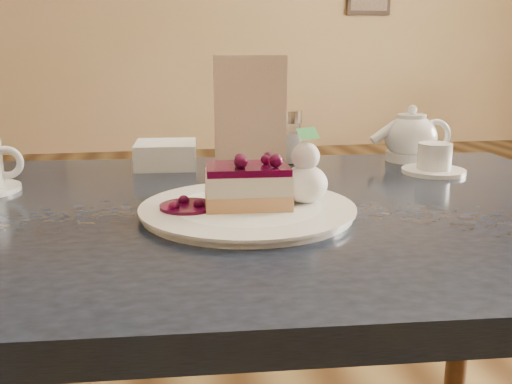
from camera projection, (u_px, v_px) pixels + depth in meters
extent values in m
cube|color=black|center=(245.00, 217.00, 0.88)|extent=(1.26, 0.88, 0.04)
cylinder|color=#422A15|center=(460.00, 322.00, 1.35)|extent=(0.05, 0.05, 0.71)
cylinder|color=white|center=(248.00, 210.00, 0.82)|extent=(0.30, 0.30, 0.01)
cube|color=tan|center=(248.00, 199.00, 0.82)|extent=(0.13, 0.09, 0.02)
cube|color=beige|center=(247.00, 182.00, 0.81)|extent=(0.12, 0.09, 0.03)
cube|color=black|center=(247.00, 168.00, 0.81)|extent=(0.12, 0.09, 0.01)
ellipsoid|color=white|center=(305.00, 184.00, 0.83)|extent=(0.07, 0.07, 0.06)
cylinder|color=black|center=(188.00, 207.00, 0.81)|extent=(0.08, 0.08, 0.01)
torus|color=white|center=(6.00, 162.00, 0.95)|extent=(0.06, 0.01, 0.06)
cylinder|color=white|center=(433.00, 171.00, 1.10)|extent=(0.12, 0.12, 0.01)
cylinder|color=white|center=(435.00, 156.00, 1.09)|extent=(0.06, 0.06, 0.05)
ellipsoid|color=white|center=(410.00, 139.00, 1.21)|extent=(0.11, 0.11, 0.09)
cylinder|color=white|center=(412.00, 114.00, 1.20)|extent=(0.06, 0.06, 0.01)
cylinder|color=white|center=(377.00, 140.00, 1.20)|extent=(0.06, 0.02, 0.05)
cube|color=white|center=(250.00, 113.00, 1.12)|extent=(0.14, 0.04, 0.22)
cylinder|color=white|center=(287.00, 143.00, 1.19)|extent=(0.06, 0.06, 0.09)
cylinder|color=silver|center=(288.00, 116.00, 1.17)|extent=(0.06, 0.06, 0.03)
cube|color=white|center=(166.00, 155.00, 1.15)|extent=(0.13, 0.13, 0.05)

